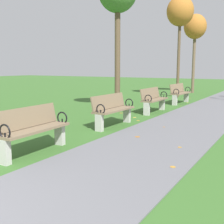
# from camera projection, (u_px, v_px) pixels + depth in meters

# --- Properties ---
(park_bench_2) EXTENTS (0.52, 1.61, 0.90)m
(park_bench_2) POSITION_uv_depth(u_px,v_px,m) (33.00, 129.00, 5.59)
(park_bench_2) COLOR #7A664C
(park_bench_2) RESTS_ON ground
(park_bench_3) EXTENTS (0.50, 1.61, 0.90)m
(park_bench_3) POSITION_uv_depth(u_px,v_px,m) (113.00, 109.00, 8.14)
(park_bench_3) COLOR #7A664C
(park_bench_3) RESTS_ON ground
(park_bench_4) EXTENTS (0.49, 1.61, 0.90)m
(park_bench_4) POSITION_uv_depth(u_px,v_px,m) (154.00, 99.00, 10.63)
(park_bench_4) COLOR #7A664C
(park_bench_4) RESTS_ON ground
(park_bench_5) EXTENTS (0.53, 1.62, 0.90)m
(park_bench_5) POSITION_uv_depth(u_px,v_px,m) (180.00, 93.00, 13.23)
(park_bench_5) COLOR #7A664C
(park_bench_5) RESTS_ON ground
(tree_2) EXTENTS (1.43, 1.43, 5.38)m
(tree_2) POSITION_uv_depth(u_px,v_px,m) (180.00, 13.00, 15.44)
(tree_2) COLOR brown
(tree_2) RESTS_ON ground
(tree_3) EXTENTS (1.39, 1.39, 4.91)m
(tree_3) POSITION_uv_depth(u_px,v_px,m) (195.00, 28.00, 18.05)
(tree_3) COLOR brown
(tree_3) RESTS_ON ground
(scattered_leaves) EXTENTS (3.68, 16.28, 0.02)m
(scattered_leaves) POSITION_uv_depth(u_px,v_px,m) (155.00, 122.00, 8.80)
(scattered_leaves) COLOR #93511E
(scattered_leaves) RESTS_ON ground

